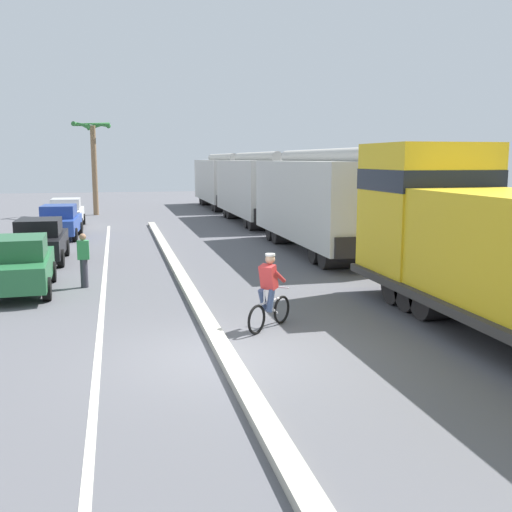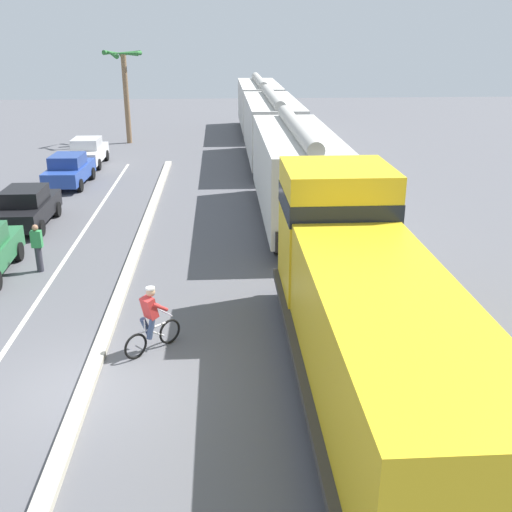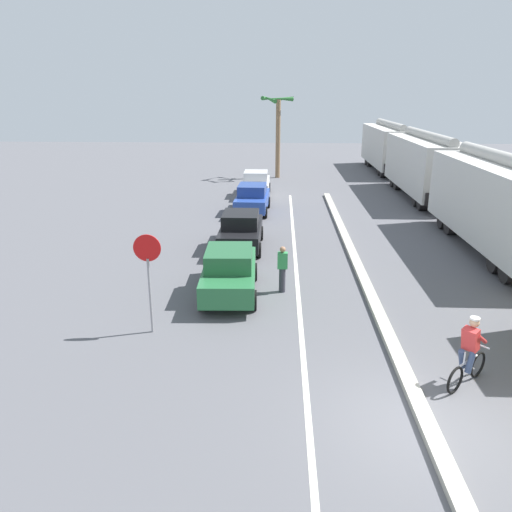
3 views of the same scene
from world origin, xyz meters
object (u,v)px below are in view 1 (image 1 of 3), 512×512
Objects in this scene: hopper_car_lead at (320,201)px; pedestrian_by_cars at (84,259)px; hopper_car_trailing at (222,181)px; locomotive at (508,254)px; parked_car_green at (19,264)px; parked_car_black at (40,240)px; cyclist at (269,293)px; hopper_car_middle at (255,188)px; palm_tree_near at (93,146)px; parked_car_blue at (60,222)px; parked_car_white at (67,213)px.

hopper_car_lead is 10.45m from pedestrian_by_cars.
hopper_car_trailing is at bearing 72.11° from pedestrian_by_cars.
locomotive is 11.62m from pedestrian_by_cars.
hopper_car_trailing is 2.48× the size of parked_car_green.
parked_car_black is (-0.02, 5.24, 0.00)m from parked_car_green.
parked_car_black is 12.11m from cyclist.
locomotive reaches higher than hopper_car_middle.
hopper_car_middle is 6.54× the size of pedestrian_by_cars.
parked_car_green is at bearing -154.14° from hopper_car_lead.
hopper_car_lead is 21.45m from palm_tree_near.
parked_car_white is at bearing 90.49° from parked_car_blue.
parked_car_black is at bearing -115.12° from hopper_car_trailing.
parked_car_white is at bearing 132.82° from hopper_car_lead.
palm_tree_near is (1.32, 12.29, 3.84)m from parked_car_blue.
parked_car_green is (-10.86, 6.89, -0.98)m from locomotive.
locomotive reaches higher than hopper_car_trailing.
parked_car_green is (-10.86, -16.87, -1.26)m from hopper_car_middle.
parked_car_green and pedestrian_by_cars have the same top height.
hopper_car_middle is 1.00× the size of hopper_car_trailing.
hopper_car_middle is 6.18× the size of cyclist.
parked_car_black is 0.99× the size of parked_car_blue.
hopper_car_trailing is 10.62m from palm_tree_near.
hopper_car_trailing is 15.86m from parked_car_white.
parked_car_green is (-10.86, -28.47, -1.26)m from hopper_car_trailing.
hopper_car_trailing is 25.68m from parked_car_black.
parked_car_black is 11.69m from parked_car_white.
palm_tree_near reaches higher than parked_car_blue.
parked_car_white is 16.74m from pedestrian_by_cars.
parked_car_blue is 1.01× the size of parked_car_white.
parked_car_white is 8.46m from palm_tree_near.
locomotive is 32.76m from palm_tree_near.
hopper_car_lead and hopper_car_middle have the same top height.
pedestrian_by_cars is at bearing -151.28° from hopper_car_lead.
parked_car_green is 0.67× the size of palm_tree_near.
parked_car_white is at bearing 89.64° from parked_car_black.
cyclist reaches higher than parked_car_green.
cyclist is 30.20m from palm_tree_near.
hopper_car_middle is (0.00, 23.76, 0.28)m from locomotive.
parked_car_blue and parked_car_white have the same top height.
locomotive is at bearing -60.38° from parked_car_blue.
parked_car_green is 1.02× the size of parked_car_white.
cyclist is (5.94, -17.30, 0.00)m from parked_car_blue.
hopper_car_trailing is 2.52× the size of parked_car_white.
parked_car_green is 2.63× the size of pedestrian_by_cars.
locomotive reaches higher than parked_car_black.
palm_tree_near is at bearing 106.83° from locomotive.
hopper_car_trailing reaches higher than parked_car_blue.
hopper_car_lead reaches higher than cyclist.
hopper_car_lead reaches higher than pedestrian_by_cars.
hopper_car_lead is 2.52× the size of parked_car_black.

